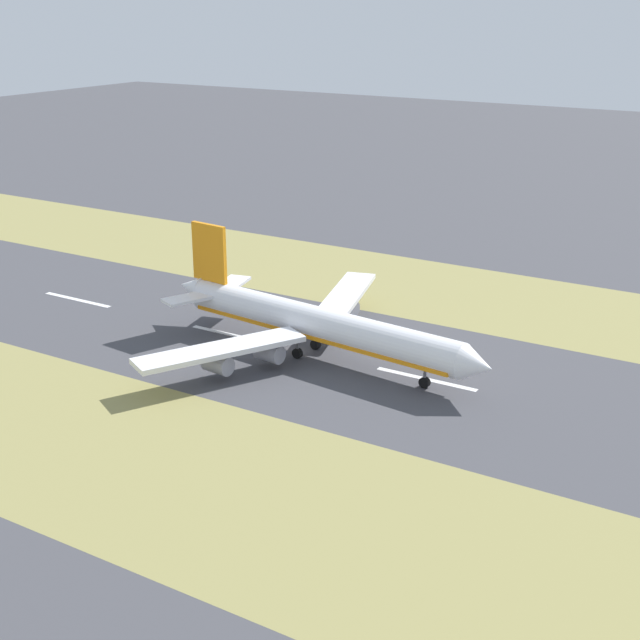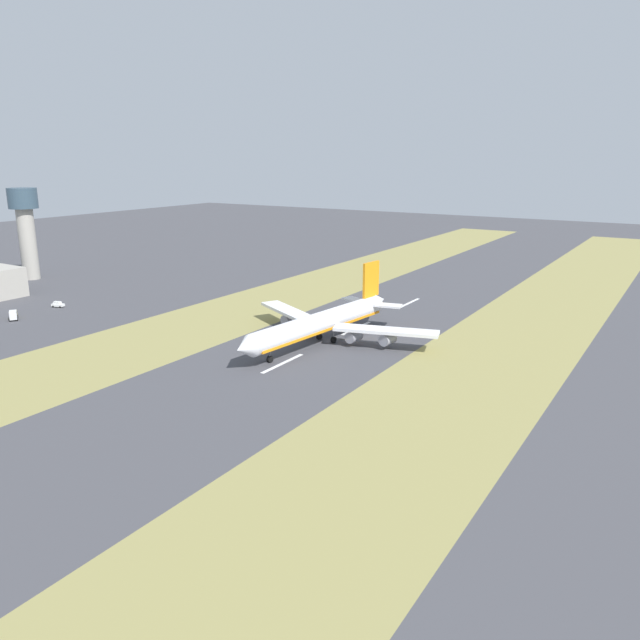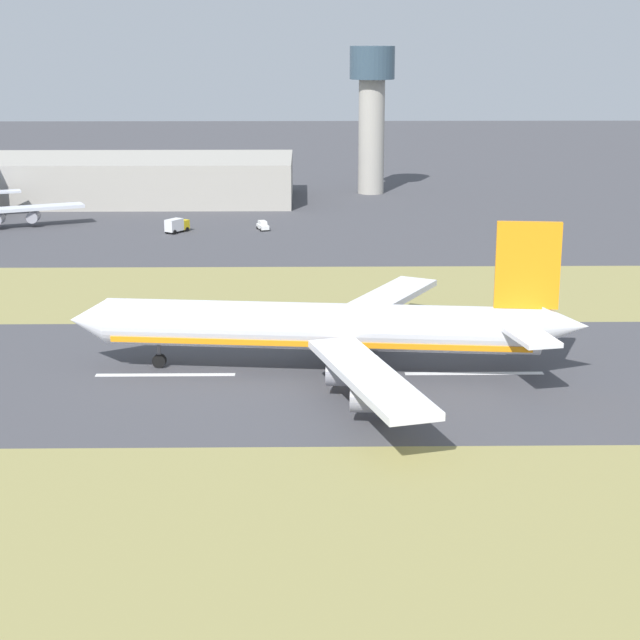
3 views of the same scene
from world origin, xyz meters
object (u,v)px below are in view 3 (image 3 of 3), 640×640
terminal_building (67,179)px  apron_car (263,226)px  control_tower (372,104)px  service_truck (177,225)px  airplane_main_jet (335,328)px

terminal_building → apron_car: 68.26m
control_tower → apron_car: control_tower is taller
terminal_building → apron_car: terminal_building is taller
control_tower → service_truck: control_tower is taller
control_tower → terminal_building: bearing=98.5°
airplane_main_jet → service_truck: bearing=17.7°
control_tower → apron_car: size_ratio=8.24×
airplane_main_jet → apron_car: airplane_main_jet is taller
service_truck → apron_car: (2.89, -18.79, -0.66)m
airplane_main_jet → control_tower: bearing=-5.2°
airplane_main_jet → service_truck: airplane_main_jet is taller
apron_car → service_truck: bearing=98.7°
airplane_main_jet → apron_car: 103.79m
airplane_main_jet → control_tower: control_tower is taller
service_truck → terminal_building: bearing=36.0°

